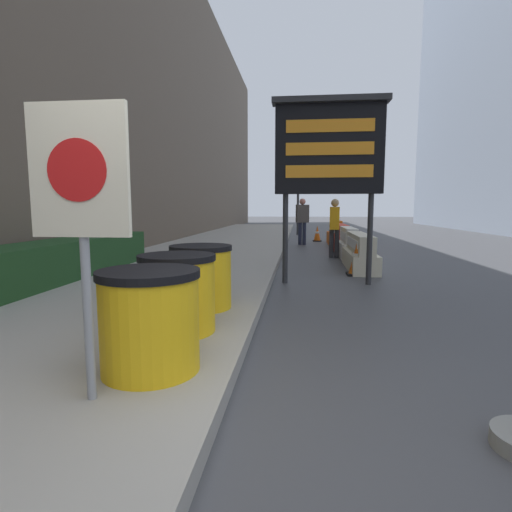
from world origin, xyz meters
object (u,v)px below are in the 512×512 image
Objects in this scene: message_board at (329,149)px; jersey_barrier_cream at (360,254)px; barrel_drum_middle at (178,293)px; warning_sign at (80,195)px; traffic_cone_near at (357,258)px; pedestrian_passerby at (335,223)px; jersey_barrier_white at (348,244)px; jersey_barrier_orange_far at (335,234)px; traffic_light_near_curb at (298,171)px; barrel_drum_back at (201,277)px; barrel_drum_foreground at (150,320)px; traffic_cone_mid at (370,243)px; traffic_cone_far at (317,234)px; jersey_barrier_red_striped at (341,238)px; pedestrian_worker at (302,218)px.

message_board reaches higher than jersey_barrier_cream.
barrel_drum_middle is 1.76m from warning_sign.
traffic_cone_near is 0.44× the size of pedestrian_passerby.
pedestrian_passerby is (-0.23, 2.94, 0.62)m from traffic_cone_near.
message_board is 4.62× the size of traffic_cone_near.
jersey_barrier_white is at bearing 73.39° from warning_sign.
barrel_drum_middle is 12.10m from jersey_barrier_orange_far.
traffic_light_near_curb is at bearing 92.64° from message_board.
barrel_drum_back is 1.10× the size of traffic_cone_near.
barrel_drum_back is 16.18m from traffic_light_near_curb.
barrel_drum_back reaches higher than jersey_barrier_white.
jersey_barrier_cream reaches higher than traffic_cone_near.
barrel_drum_foreground is 10.74m from traffic_cone_mid.
jersey_barrier_cream reaches higher than traffic_cone_far.
traffic_light_near_curb is at bearing 102.32° from traffic_cone_far.
traffic_cone_far is at bearing 93.16° from traffic_cone_near.
traffic_cone_mid is 0.33× the size of pedestrian_passerby.
barrel_drum_back is 0.41× the size of jersey_barrier_red_striped.
jersey_barrier_red_striped is 2.66× the size of traffic_cone_near.
barrel_drum_middle is 0.42× the size of warning_sign.
barrel_drum_back is 6.92m from pedestrian_passerby.
jersey_barrier_orange_far is 0.95× the size of pedestrian_worker.
pedestrian_passerby is (-0.41, -0.13, 0.60)m from jersey_barrier_white.
jersey_barrier_cream is at bearing 88.09° from pedestrian_worker.
barrel_drum_middle reaches higher than traffic_cone_mid.
barrel_drum_foreground is at bearing -97.57° from traffic_cone_far.
warning_sign reaches higher than pedestrian_passerby.
jersey_barrier_cream is at bearing 68.59° from barrel_drum_foreground.
pedestrian_worker is at bearing 93.02° from message_board.
jersey_barrier_orange_far is at bearing 90.00° from jersey_barrier_cream.
pedestrian_worker is (1.44, 12.85, -0.46)m from warning_sign.
traffic_cone_far is at bearing 80.81° from barrel_drum_back.
warning_sign is at bearing -93.05° from barrel_drum_back.
jersey_barrier_cream is 4.34m from jersey_barrier_red_striped.
jersey_barrier_orange_far is (2.59, 11.82, -0.15)m from barrel_drum_middle.
jersey_barrier_white is at bearing 77.94° from message_board.
traffic_cone_near is 6.90m from pedestrian_worker.
barrel_drum_foreground reaches higher than traffic_cone_near.
message_board is 2.02× the size of pedestrian_passerby.
traffic_cone_far is (1.95, 12.05, -0.23)m from barrel_drum_back.
barrel_drum_foreground is 1.43× the size of traffic_cone_mid.
traffic_cone_mid is at bearing 121.03° from pedestrian_worker.
traffic_cone_near is 1.31× the size of traffic_cone_mid.
jersey_barrier_red_striped is (2.51, 10.74, -0.18)m from barrel_drum_foreground.
jersey_barrier_white is (2.51, 8.63, -0.18)m from barrel_drum_foreground.
jersey_barrier_orange_far is at bearing 78.91° from barrel_drum_foreground.
warning_sign reaches higher than traffic_cone_far.
barrel_drum_back is 7.17m from jersey_barrier_white.
barrel_drum_foreground is 0.48× the size of pedestrian_passerby.
pedestrian_passerby reaches higher than barrel_drum_foreground.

